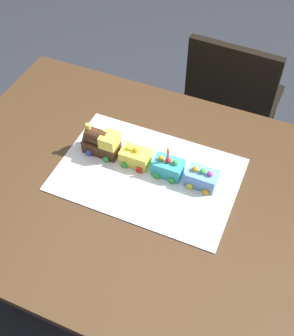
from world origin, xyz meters
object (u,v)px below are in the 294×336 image
Objects in this scene: dining_table at (141,206)px; cake_car_tanker_turquoise at (168,167)px; chair at (231,104)px; cake_car_hopper_lemon at (136,157)px; birthday_candle at (168,153)px; cake_car_gondola_sky_blue at (202,178)px; cake_locomotive at (101,142)px.

cake_car_tanker_turquoise is (0.06, 0.09, 0.14)m from dining_table.
cake_car_tanker_turquoise is (-0.05, -0.74, 0.30)m from chair.
dining_table is at bearing -57.00° from cake_car_hopper_lemon.
birthday_candle is (-0.05, -0.74, 0.37)m from chair.
cake_car_gondola_sky_blue is at bearing 0.00° from cake_car_tanker_turquoise.
chair is at bearing 85.85° from birthday_candle.
chair is at bearing 86.05° from cake_car_tanker_turquoise.
cake_car_tanker_turquoise is 0.12m from cake_car_gondola_sky_blue.
dining_table is 10.00× the size of cake_locomotive.
dining_table is 0.86m from chair.
birthday_candle is at bearing -0.00° from cake_car_hopper_lemon.
cake_car_hopper_lemon is 0.24m from cake_car_gondola_sky_blue.
chair reaches higher than cake_car_hopper_lemon.
cake_locomotive reaches higher than cake_car_gondola_sky_blue.
dining_table is at bearing -25.64° from cake_locomotive.
chair is 16.07× the size of birthday_candle.
chair is 0.80m from cake_car_tanker_turquoise.
chair reaches higher than dining_table.
cake_car_gondola_sky_blue is (0.12, 0.00, 0.00)m from cake_car_tanker_turquoise.
cake_car_gondola_sky_blue is (0.18, 0.09, 0.14)m from dining_table.
cake_car_gondola_sky_blue is at bearing 0.00° from cake_locomotive.
cake_locomotive is 0.25m from cake_car_tanker_turquoise.
chair reaches higher than cake_car_gondola_sky_blue.
dining_table is at bearing -123.97° from cake_car_tanker_turquoise.
cake_locomotive reaches higher than cake_car_tanker_turquoise.
cake_locomotive is 1.40× the size of cake_car_gondola_sky_blue.
cake_car_gondola_sky_blue is at bearing 97.72° from chair.
cake_car_tanker_turquoise reaches higher than dining_table.
cake_locomotive is at bearing -180.00° from birthday_candle.
birthday_candle is at bearing -180.00° from cake_car_tanker_turquoise.
cake_car_hopper_lemon is at bearing 0.00° from cake_locomotive.
cake_car_tanker_turquoise is at bearing 0.00° from cake_car_hopper_lemon.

